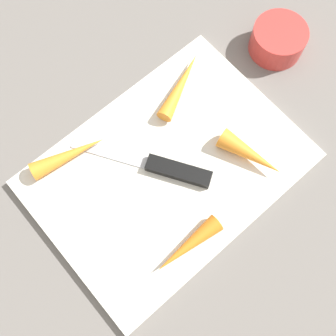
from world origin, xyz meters
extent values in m
plane|color=slate|center=(0.00, 0.00, 0.00)|extent=(1.40, 1.40, 0.00)
cube|color=silver|center=(0.00, 0.00, 0.01)|extent=(0.36, 0.26, 0.01)
cube|color=#B7B7BC|center=(-0.05, 0.07, 0.01)|extent=(0.07, 0.10, 0.00)
cube|color=black|center=(0.01, -0.01, 0.02)|extent=(0.07, 0.09, 0.01)
cone|color=orange|center=(-0.05, -0.10, 0.02)|extent=(0.10, 0.03, 0.02)
cone|color=orange|center=(0.09, 0.08, 0.02)|extent=(0.11, 0.07, 0.02)
cone|color=orange|center=(0.09, -0.06, 0.03)|extent=(0.05, 0.10, 0.03)
cone|color=orange|center=(-0.09, 0.10, 0.02)|extent=(0.11, 0.05, 0.03)
cylinder|color=red|center=(0.26, 0.04, 0.02)|extent=(0.08, 0.08, 0.04)
camera|label=1|loc=(-0.11, -0.13, 0.54)|focal=43.57mm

